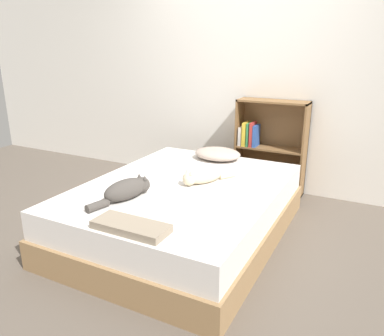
{
  "coord_description": "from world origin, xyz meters",
  "views": [
    {
      "loc": [
        1.39,
        -2.55,
        1.53
      ],
      "look_at": [
        0.0,
        0.15,
        0.55
      ],
      "focal_mm": 35.0,
      "sensor_mm": 36.0,
      "label": 1
    }
  ],
  "objects_px": {
    "bookshelf": "(268,145)",
    "cat_dark": "(127,189)",
    "bed": "(184,210)",
    "pillow": "(218,154)",
    "cat_light": "(203,176)"
  },
  "relations": [
    {
      "from": "cat_light",
      "to": "cat_dark",
      "type": "xyz_separation_m",
      "value": [
        -0.36,
        -0.56,
        0.01
      ]
    },
    {
      "from": "pillow",
      "to": "cat_dark",
      "type": "relative_size",
      "value": 0.85
    },
    {
      "from": "bed",
      "to": "cat_dark",
      "type": "distance_m",
      "value": 0.59
    },
    {
      "from": "bed",
      "to": "cat_dark",
      "type": "relative_size",
      "value": 3.66
    },
    {
      "from": "pillow",
      "to": "cat_light",
      "type": "height_order",
      "value": "cat_light"
    },
    {
      "from": "cat_light",
      "to": "pillow",
      "type": "bearing_deg",
      "value": -133.88
    },
    {
      "from": "bookshelf",
      "to": "cat_dark",
      "type": "bearing_deg",
      "value": -107.58
    },
    {
      "from": "cat_light",
      "to": "bookshelf",
      "type": "bearing_deg",
      "value": -157.19
    },
    {
      "from": "bookshelf",
      "to": "pillow",
      "type": "bearing_deg",
      "value": -126.3
    },
    {
      "from": "bed",
      "to": "cat_dark",
      "type": "xyz_separation_m",
      "value": [
        -0.23,
        -0.46,
        0.3
      ]
    },
    {
      "from": "cat_dark",
      "to": "bookshelf",
      "type": "height_order",
      "value": "bookshelf"
    },
    {
      "from": "pillow",
      "to": "cat_dark",
      "type": "bearing_deg",
      "value": -98.38
    },
    {
      "from": "cat_light",
      "to": "bookshelf",
      "type": "distance_m",
      "value": 1.23
    },
    {
      "from": "bed",
      "to": "bookshelf",
      "type": "bearing_deg",
      "value": 75.91
    },
    {
      "from": "pillow",
      "to": "bookshelf",
      "type": "bearing_deg",
      "value": 53.7
    }
  ]
}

